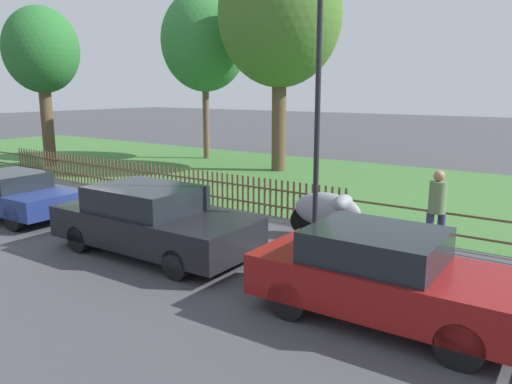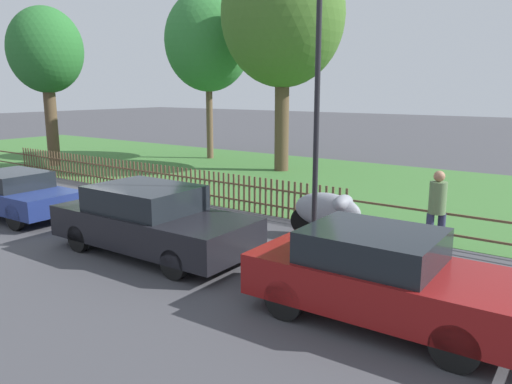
{
  "view_description": "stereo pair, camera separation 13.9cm",
  "coord_description": "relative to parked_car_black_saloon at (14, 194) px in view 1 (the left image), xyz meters",
  "views": [
    {
      "loc": [
        12.58,
        -8.16,
        3.43
      ],
      "look_at": [
        6.04,
        1.03,
        1.1
      ],
      "focal_mm": 35.0,
      "sensor_mm": 36.0,
      "label": 1
    },
    {
      "loc": [
        12.69,
        -8.08,
        3.43
      ],
      "look_at": [
        6.04,
        1.03,
        1.1
      ],
      "focal_mm": 35.0,
      "sensor_mm": 36.0,
      "label": 2
    }
  ],
  "objects": [
    {
      "name": "park_fence",
      "position": [
        0.37,
        4.2,
        -0.14
      ],
      "size": [
        43.51,
        0.05,
        1.04
      ],
      "color": "brown",
      "rests_on": "ground"
    },
    {
      "name": "tree_nearest_kerb",
      "position": [
        -7.76,
        6.02,
        4.37
      ],
      "size": [
        3.23,
        3.23,
        6.97
      ],
      "color": "brown",
      "rests_on": "ground"
    },
    {
      "name": "kerb_stone",
      "position": [
        0.37,
        1.34,
        -0.59
      ],
      "size": [
        43.51,
        0.2,
        0.12
      ],
      "primitive_type": "cube",
      "color": "#B2ADA3",
      "rests_on": "ground"
    },
    {
      "name": "ground_plane",
      "position": [
        0.37,
        1.24,
        -0.65
      ],
      "size": [
        120.0,
        120.0,
        0.0
      ],
      "primitive_type": "plane",
      "color": "#424247"
    },
    {
      "name": "parked_car_navy_estate",
      "position": [
        5.27,
        0.09,
        0.07
      ],
      "size": [
        4.58,
        1.95,
        1.44
      ],
      "rotation": [
        0.0,
        0.0,
        0.02
      ],
      "color": "black",
      "rests_on": "ground"
    },
    {
      "name": "tree_behind_motorcycle",
      "position": [
        -3.58,
        12.04,
        5.04
      ],
      "size": [
        4.2,
        4.2,
        8.13
      ],
      "color": "brown",
      "rests_on": "ground"
    },
    {
      "name": "covered_motorcycle",
      "position": [
        7.82,
        3.21,
        0.01
      ],
      "size": [
        1.89,
        0.72,
        1.09
      ],
      "rotation": [
        0.0,
        0.0,
        0.04
      ],
      "color": "black",
      "rests_on": "ground"
    },
    {
      "name": "tree_mid_park",
      "position": [
        1.47,
        10.9,
        5.68
      ],
      "size": [
        5.03,
        5.03,
        9.27
      ],
      "color": "brown",
      "rests_on": "ground"
    },
    {
      "name": "grass_strip",
      "position": [
        0.37,
        9.71,
        -0.65
      ],
      "size": [
        43.51,
        11.03,
        0.01
      ],
      "primitive_type": "cube",
      "color": "#3D7033",
      "rests_on": "ground"
    },
    {
      "name": "parked_car_red_compact",
      "position": [
        10.43,
        -0.07,
        0.06
      ],
      "size": [
        4.03,
        1.86,
        1.39
      ],
      "rotation": [
        0.0,
        0.0,
        0.02
      ],
      "color": "maroon",
      "rests_on": "ground"
    },
    {
      "name": "street_lamp",
      "position": [
        8.17,
        1.8,
        2.93
      ],
      "size": [
        0.2,
        0.79,
        5.69
      ],
      "color": "black",
      "rests_on": "ground"
    },
    {
      "name": "parked_car_black_saloon",
      "position": [
        0.0,
        0.0,
        0.0
      ],
      "size": [
        3.8,
        1.78,
        1.24
      ],
      "rotation": [
        0.0,
        0.0,
        0.03
      ],
      "color": "navy",
      "rests_on": "ground"
    },
    {
      "name": "pedestrian_near_fence",
      "position": [
        10.13,
        3.65,
        0.35
      ],
      "size": [
        0.5,
        0.5,
        1.77
      ],
      "rotation": [
        0.0,
        0.0,
        3.82
      ],
      "color": "#2D3351",
      "rests_on": "ground"
    }
  ]
}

